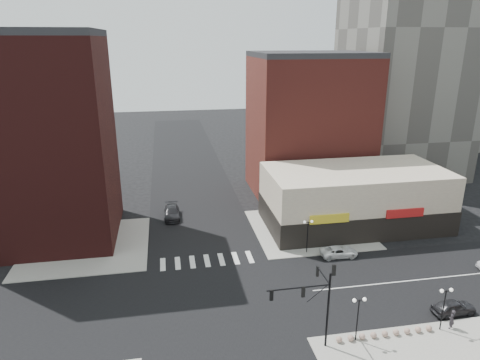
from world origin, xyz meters
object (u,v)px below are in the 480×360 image
object	(u,v)px
white_suv	(339,252)
dark_sedan_east	(454,307)
street_lamp_se_a	(359,308)
dark_sedan_north	(172,213)
traffic_signal	(316,294)
pedestrian	(452,319)
street_lamp_ne	(308,228)
street_lamp_se_b	(445,299)

from	to	relation	value
white_suv	dark_sedan_east	distance (m)	13.95
street_lamp_se_a	dark_sedan_north	xyz separation A→B (m)	(-14.76, 29.77, -2.51)
traffic_signal	pedestrian	xyz separation A→B (m)	(12.80, -0.17, -3.92)
traffic_signal	street_lamp_se_a	size ratio (longest dim) A/B	1.87
street_lamp_ne	dark_sedan_north	xyz separation A→B (m)	(-15.76, 13.77, -2.51)
street_lamp_ne	dark_sedan_east	distance (m)	17.22
street_lamp_se_b	pedestrian	distance (m)	2.47
street_lamp_se_b	street_lamp_ne	size ratio (longest dim) A/B	1.00
street_lamp_se_b	pedestrian	bearing A→B (deg)	0.00
white_suv	dark_sedan_north	size ratio (longest dim) A/B	0.82
dark_sedan_east	traffic_signal	bearing A→B (deg)	93.36
pedestrian	street_lamp_ne	bearing A→B (deg)	-95.08
street_lamp_se_b	dark_sedan_east	world-z (taller)	street_lamp_se_b
white_suv	dark_sedan_north	xyz separation A→B (m)	(-19.26, 15.27, 0.17)
traffic_signal	street_lamp_se_b	xyz separation A→B (m)	(11.76, -0.17, -1.67)
white_suv	dark_sedan_north	distance (m)	24.58
street_lamp_se_b	street_lamp_ne	bearing A→B (deg)	113.63
street_lamp_se_a	dark_sedan_north	world-z (taller)	street_lamp_se_a
street_lamp_se_b	white_suv	world-z (taller)	street_lamp_se_b
traffic_signal	dark_sedan_east	bearing A→B (deg)	7.22
dark_sedan_north	street_lamp_ne	bearing A→B (deg)	-40.68
dark_sedan_east	street_lamp_ne	bearing A→B (deg)	30.84
traffic_signal	dark_sedan_north	bearing A→B (deg)	110.38
street_lamp_ne	white_suv	size ratio (longest dim) A/B	0.93
street_lamp_ne	street_lamp_se_a	bearing A→B (deg)	-93.58
white_suv	dark_sedan_east	bearing A→B (deg)	-152.25
traffic_signal	street_lamp_ne	bearing A→B (deg)	73.25
traffic_signal	dark_sedan_north	distance (m)	31.85
white_suv	street_lamp_ne	bearing A→B (deg)	68.15
white_suv	street_lamp_se_b	bearing A→B (deg)	-165.04
street_lamp_se_b	white_suv	distance (m)	15.15
traffic_signal	street_lamp_se_a	distance (m)	4.12
street_lamp_ne	street_lamp_se_b	bearing A→B (deg)	-66.37
pedestrian	street_lamp_se_b	bearing A→B (deg)	-31.74
traffic_signal	dark_sedan_north	world-z (taller)	traffic_signal
street_lamp_ne	dark_sedan_north	size ratio (longest dim) A/B	0.77
street_lamp_ne	white_suv	xyz separation A→B (m)	(3.50, -1.50, -2.67)
street_lamp_se_a	street_lamp_se_b	size ratio (longest dim) A/B	1.00
street_lamp_ne	dark_sedan_east	size ratio (longest dim) A/B	1.00
street_lamp_ne	dark_sedan_east	xyz separation A→B (m)	(9.69, -14.00, -2.58)
street_lamp_se_a	white_suv	world-z (taller)	street_lamp_se_a
white_suv	pedestrian	xyz separation A→B (m)	(4.54, -14.50, 0.42)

